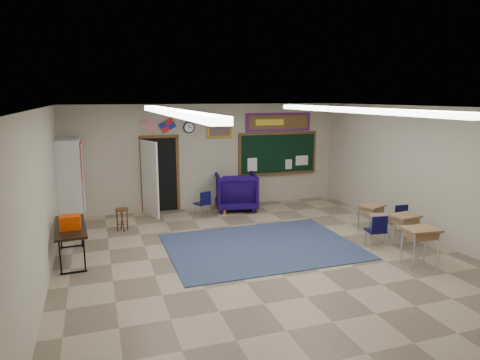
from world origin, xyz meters
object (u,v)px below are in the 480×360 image
object	(u,v)px
wingback_armchair	(236,191)
student_desk_front_right	(371,218)
wooden_stool	(122,219)
student_desk_front_left	(382,228)
folding_table	(71,241)

from	to	relation	value
wingback_armchair	student_desk_front_right	bearing A→B (deg)	138.13
student_desk_front_right	wooden_stool	bearing A→B (deg)	136.89
wingback_armchair	student_desk_front_left	distance (m)	4.36
student_desk_front_right	wooden_stool	distance (m)	5.97
wooden_stool	wingback_armchair	bearing A→B (deg)	17.05
student_desk_front_right	folding_table	bearing A→B (deg)	153.49
wingback_armchair	student_desk_front_left	bearing A→B (deg)	131.15
student_desk_front_right	student_desk_front_left	bearing A→B (deg)	-127.41
wingback_armchair	student_desk_front_left	world-z (taller)	wingback_armchair
student_desk_front_left	folding_table	world-z (taller)	folding_table
student_desk_front_right	folding_table	size ratio (longest dim) A/B	0.41
student_desk_front_left	wingback_armchair	bearing A→B (deg)	145.78
wingback_armchair	wooden_stool	bearing A→B (deg)	28.69
wingback_armchair	folding_table	size ratio (longest dim) A/B	0.68
student_desk_front_left	folding_table	bearing A→B (deg)	-164.01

